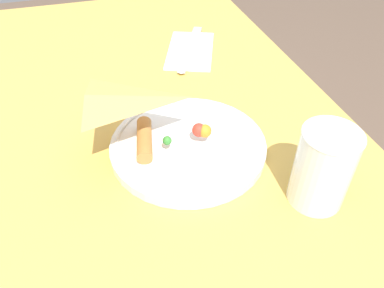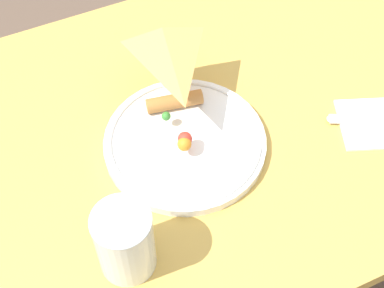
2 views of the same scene
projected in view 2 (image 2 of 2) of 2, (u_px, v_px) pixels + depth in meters
dining_table at (218, 161)px, 1.04m from camera, size 1.28×0.66×0.78m
plate_pizza at (185, 140)px, 0.90m from camera, size 0.25×0.25×0.05m
milk_glass at (125, 244)px, 0.76m from camera, size 0.08×0.08×0.12m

